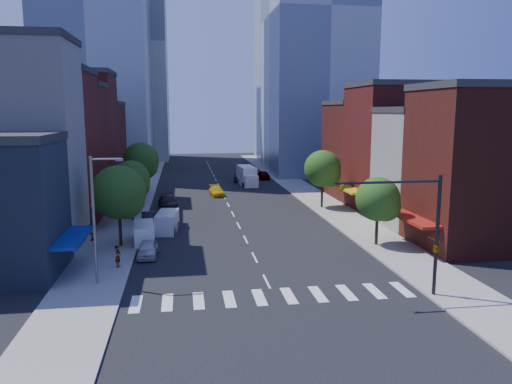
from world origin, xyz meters
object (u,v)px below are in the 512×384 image
Objects in this scene: parked_car_second at (149,219)px; box_truck at (247,176)px; pedestrian_far at (91,232)px; taxi at (217,191)px; parked_car_front at (148,249)px; traffic_car_far at (263,175)px; traffic_car_oncoming at (238,178)px; parked_car_third at (162,222)px; pedestrian_near at (118,256)px; cargo_van_far at (167,222)px; parked_car_rear at (168,202)px; cargo_van_near at (144,234)px.

parked_car_second is 0.55× the size of box_truck.
parked_car_second is 7.83m from pedestrian_far.
taxi is 27.73m from pedestrian_far.
parked_car_front is 0.86× the size of traffic_car_far.
parked_car_front is at bearing -112.75° from box_truck.
taxi reaches higher than traffic_car_oncoming.
box_truck is (12.77, 28.62, 0.82)m from parked_car_third.
taxi is at bearing -124.96° from box_truck.
pedestrian_far is (-3.54, 8.64, -0.09)m from pedestrian_near.
box_truck reaches higher than cargo_van_far.
parked_car_front is 0.75× the size of parked_car_rear.
pedestrian_far is (-5.00, -6.02, 0.21)m from parked_car_second.
traffic_car_oncoming is (11.76, 33.49, 0.01)m from parked_car_third.
pedestrian_far is at bearing -123.39° from box_truck.
box_truck is at bearing 106.17° from traffic_car_oncoming.
parked_car_third is 31.35m from box_truck.
taxi is at bearing 76.17° from traffic_car_oncoming.
pedestrian_far reaches higher than parked_car_rear.
parked_car_third is 0.89× the size of parked_car_rear.
traffic_car_far reaches higher than taxi.
parked_car_front is at bearing -100.64° from parked_car_rear.
parked_car_second reaches higher than parked_car_front.
traffic_car_far reaches higher than parked_car_rear.
cargo_van_near is 7.52m from pedestrian_near.
pedestrian_near is at bearing -101.50° from parked_car_third.
parked_car_front is 0.50× the size of box_truck.
parked_car_second is 14.74m from pedestrian_near.
taxi is 2.99× the size of pedestrian_far.
pedestrian_near is at bearing -102.51° from parked_car_second.
traffic_car_oncoming is (13.18, 39.73, -0.28)m from cargo_van_near.
taxi is at bearing 58.15° from parked_car_second.
cargo_van_near reaches higher than traffic_car_far.
pedestrian_near is (-3.45, -11.62, 0.01)m from cargo_van_far.
traffic_car_far is (9.50, 16.29, 0.10)m from taxi.
box_truck is at bearing 66.48° from parked_car_third.
parked_car_third is 13.92m from pedestrian_near.
box_truck is at bearing 72.54° from parked_car_front.
box_truck reaches higher than taxi.
cargo_van_near is at bearing 63.27° from traffic_car_far.
traffic_car_oncoming is (13.19, 32.44, -0.06)m from parked_car_second.
traffic_car_far is 52.86m from pedestrian_near.
parked_car_rear is at bearing 5.19° from pedestrian_near.
parked_car_third is at bearing 111.90° from cargo_van_far.
cargo_van_near is at bearing -102.34° from parked_car_third.
pedestrian_near is (-2.90, -13.61, 0.37)m from parked_car_third.
pedestrian_near is (-9.96, -32.86, 0.35)m from taxi.
parked_car_rear is 1.13× the size of taxi.
traffic_car_oncoming is 2.30× the size of pedestrian_near.
cargo_van_far is at bearing -74.00° from parked_car_third.
cargo_van_far is 2.85× the size of pedestrian_near.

